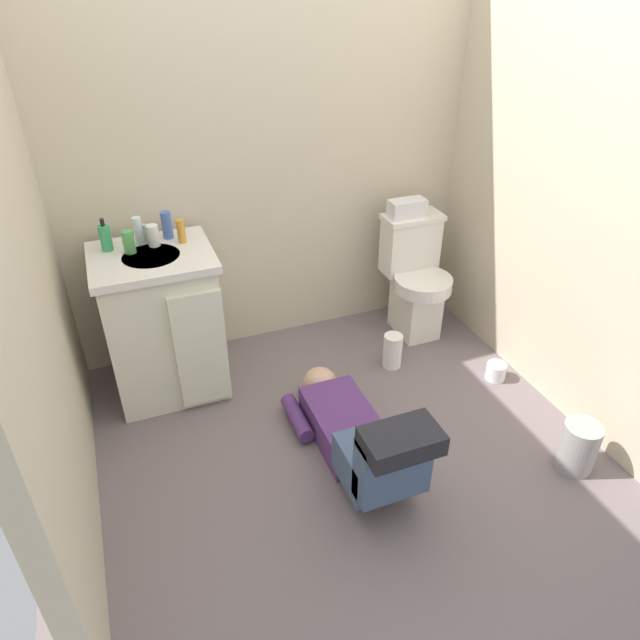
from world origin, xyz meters
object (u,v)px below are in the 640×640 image
(tissue_box, at_px, (407,208))
(trash_can, at_px, (578,447))
(vanity_cabinet, at_px, (163,323))
(bottle_green, at_px, (129,242))
(bottle_blue, at_px, (167,225))
(bottle_clear, at_px, (138,231))
(paper_towel_roll, at_px, (392,351))
(bottle_amber, at_px, (181,231))
(soap_dispenser, at_px, (105,238))
(toilet, at_px, (415,278))
(faucet, at_px, (145,234))
(bottle_white, at_px, (153,236))
(person_plumber, at_px, (358,436))
(toilet_paper_roll, at_px, (496,371))

(tissue_box, bearing_deg, trash_can, -82.71)
(vanity_cabinet, height_order, tissue_box, tissue_box)
(bottle_green, height_order, bottle_blue, bottle_blue)
(bottle_clear, bearing_deg, paper_towel_roll, -18.58)
(bottle_amber, bearing_deg, bottle_blue, 125.81)
(bottle_blue, bearing_deg, bottle_green, -152.05)
(vanity_cabinet, distance_m, tissue_box, 1.54)
(soap_dispenser, distance_m, paper_towel_roll, 1.68)
(toilet, height_order, vanity_cabinet, vanity_cabinet)
(faucet, bearing_deg, paper_towel_roll, -19.22)
(bottle_green, bearing_deg, bottle_white, 17.67)
(vanity_cabinet, relative_size, person_plumber, 0.77)
(soap_dispenser, bearing_deg, toilet_paper_roll, -20.95)
(toilet, bearing_deg, bottle_green, 179.17)
(person_plumber, distance_m, bottle_clear, 1.49)
(faucet, bearing_deg, bottle_blue, 9.44)
(bottle_green, relative_size, bottle_blue, 0.81)
(person_plumber, height_order, bottle_blue, bottle_blue)
(faucet, relative_size, trash_can, 0.39)
(faucet, bearing_deg, toilet, -4.17)
(person_plumber, bearing_deg, tissue_box, 53.73)
(paper_towel_roll, bearing_deg, bottle_clear, 161.42)
(tissue_box, xyz_separation_m, paper_towel_roll, (-0.25, -0.41, -0.69))
(vanity_cabinet, distance_m, toilet_paper_roll, 1.87)
(vanity_cabinet, height_order, paper_towel_roll, vanity_cabinet)
(soap_dispenser, relative_size, bottle_clear, 1.16)
(bottle_blue, xyz_separation_m, bottle_amber, (0.06, -0.08, -0.01))
(tissue_box, relative_size, paper_towel_roll, 1.04)
(toilet, xyz_separation_m, vanity_cabinet, (-1.53, -0.03, 0.05))
(bottle_blue, bearing_deg, person_plumber, -60.43)
(person_plumber, distance_m, bottle_green, 1.45)
(vanity_cabinet, distance_m, trash_can, 2.14)
(tissue_box, bearing_deg, bottle_clear, 179.38)
(trash_can, relative_size, paper_towel_roll, 1.21)
(faucet, relative_size, toilet_paper_roll, 0.91)
(toilet, bearing_deg, bottle_white, 177.62)
(toilet, height_order, bottle_white, bottle_white)
(soap_dispenser, height_order, toilet_paper_roll, soap_dispenser)
(soap_dispenser, height_order, bottle_green, soap_dispenser)
(soap_dispenser, xyz_separation_m, bottle_green, (0.10, -0.07, -0.01))
(bottle_green, relative_size, bottle_amber, 0.94)
(tissue_box, bearing_deg, bottle_green, -177.58)
(trash_can, height_order, toilet_paper_roll, trash_can)
(vanity_cabinet, height_order, person_plumber, vanity_cabinet)
(vanity_cabinet, bearing_deg, faucet, 91.31)
(person_plumber, xyz_separation_m, toilet_paper_roll, (1.01, 0.31, -0.13))
(bottle_blue, relative_size, trash_can, 0.55)
(paper_towel_roll, bearing_deg, bottle_amber, 160.84)
(soap_dispenser, bearing_deg, person_plumber, -48.64)
(faucet, height_order, soap_dispenser, soap_dispenser)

